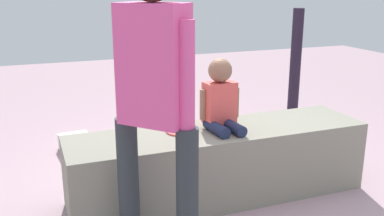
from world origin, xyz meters
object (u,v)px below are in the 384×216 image
gift_bag (140,138)px  water_bottle_far_side (176,132)px  handbag_black_leather (213,137)px  adult_standing (154,85)px  water_bottle_near_gift (131,132)px  child_seated (221,99)px  cake_box_white (75,144)px  cake_plate (182,128)px  party_cup_red (102,158)px

gift_bag → water_bottle_far_side: size_ratio=1.79×
gift_bag → water_bottle_far_side: gift_bag is taller
water_bottle_far_side → handbag_black_leather: size_ratio=0.57×
adult_standing → water_bottle_near_gift: 2.06m
child_seated → adult_standing: bearing=-138.4°
cake_box_white → handbag_black_leather: handbag_black_leather is taller
gift_bag → water_bottle_far_side: (0.41, 0.22, -0.07)m
handbag_black_leather → water_bottle_near_gift: bearing=147.3°
water_bottle_far_side → cake_box_white: (-0.94, 0.05, -0.01)m
adult_standing → water_bottle_far_side: (0.69, 1.72, -0.89)m
cake_plate → cake_box_white: (-0.60, 1.19, -0.45)m
adult_standing → cake_plate: size_ratio=7.23×
adult_standing → party_cup_red: size_ratio=15.14×
cake_plate → party_cup_red: size_ratio=2.09×
child_seated → party_cup_red: child_seated is taller
water_bottle_near_gift → party_cup_red: water_bottle_near_gift is taller
cake_plate → gift_bag: cake_plate is taller
water_bottle_far_side → party_cup_red: 0.83m
child_seated → water_bottle_far_side: 1.33m
child_seated → party_cup_red: size_ratio=4.51×
gift_bag → cake_box_white: gift_bag is taller
child_seated → gift_bag: bearing=109.4°
handbag_black_leather → water_bottle_far_side: bearing=129.0°
handbag_black_leather → cake_plate: bearing=-125.4°
child_seated → gift_bag: (-0.33, 0.95, -0.56)m
cake_plate → party_cup_red: 1.03m
child_seated → cake_box_white: child_seated is taller
cake_plate → handbag_black_leather: (0.59, 0.83, -0.42)m
gift_bag → cake_box_white: (-0.53, 0.28, -0.08)m
water_bottle_near_gift → cake_plate: bearing=-86.8°
cake_box_white → cake_plate: bearing=-63.3°
water_bottle_near_gift → water_bottle_far_side: water_bottle_near_gift is taller
water_bottle_near_gift → cake_box_white: 0.53m
cake_plate → cake_box_white: cake_plate is taller
party_cup_red → cake_box_white: cake_box_white is taller
party_cup_red → handbag_black_leather: bearing=0.8°
party_cup_red → handbag_black_leather: handbag_black_leather is taller
cake_box_white → party_cup_red: bearing=-64.5°
party_cup_red → adult_standing: bearing=-87.1°
water_bottle_near_gift → handbag_black_leather: handbag_black_leather is taller
adult_standing → water_bottle_far_side: adult_standing is taller
cake_plate → child_seated: bearing=-7.9°
gift_bag → handbag_black_leather: gift_bag is taller
child_seated → water_bottle_near_gift: child_seated is taller
child_seated → water_bottle_far_side: bearing=86.2°
child_seated → party_cup_red: 1.28m
water_bottle_far_side → child_seated: bearing=-93.8°
cake_plate → cake_box_white: 1.41m
water_bottle_far_side → party_cup_red: water_bottle_far_side is taller
water_bottle_near_gift → handbag_black_leather: size_ratio=0.63×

